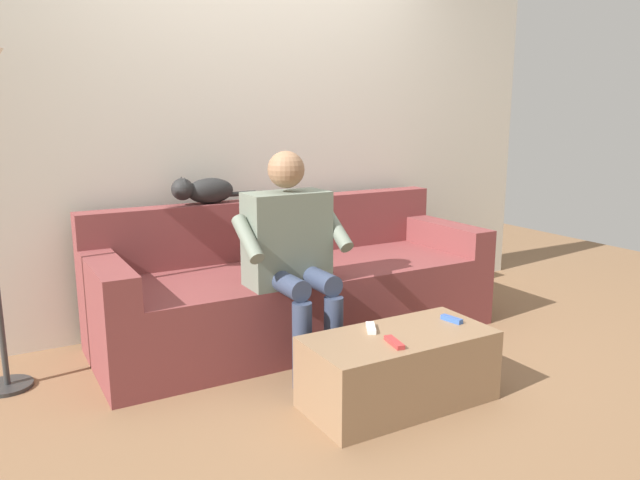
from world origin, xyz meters
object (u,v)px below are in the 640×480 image
(couch, at_px, (295,290))
(person_solo_seated, at_px, (292,247))
(coffee_table, at_px, (398,369))
(cat_on_backrest, at_px, (203,190))
(remote_red, at_px, (394,342))
(remote_white, at_px, (371,328))
(remote_blue, at_px, (452,319))

(couch, height_order, person_solo_seated, person_solo_seated)
(coffee_table, distance_m, person_solo_seated, 0.84)
(cat_on_backrest, distance_m, remote_red, 1.59)
(couch, height_order, remote_white, couch)
(couch, height_order, coffee_table, couch)
(cat_on_backrest, bearing_deg, couch, 145.92)
(cat_on_backrest, height_order, remote_blue, cat_on_backrest)
(person_solo_seated, height_order, remote_blue, person_solo_seated)
(remote_white, relative_size, remote_red, 0.91)
(person_solo_seated, height_order, remote_red, person_solo_seated)
(person_solo_seated, distance_m, remote_red, 0.81)
(coffee_table, bearing_deg, remote_red, 43.26)
(person_solo_seated, distance_m, cat_on_backrest, 0.79)
(remote_blue, bearing_deg, remote_red, -86.09)
(person_solo_seated, height_order, remote_white, person_solo_seated)
(coffee_table, distance_m, remote_blue, 0.38)
(remote_red, bearing_deg, remote_white, 7.14)
(couch, distance_m, coffee_table, 1.06)
(person_solo_seated, xyz_separation_m, cat_on_backrest, (0.23, -0.72, 0.24))
(remote_white, bearing_deg, person_solo_seated, -135.43)
(cat_on_backrest, xyz_separation_m, remote_white, (-0.37, 1.25, -0.54))
(couch, relative_size, remote_blue, 20.91)
(remote_white, bearing_deg, coffee_table, 67.24)
(coffee_table, bearing_deg, remote_white, -52.41)
(cat_on_backrest, relative_size, remote_red, 3.77)
(cat_on_backrest, bearing_deg, remote_white, 106.48)
(couch, xyz_separation_m, cat_on_backrest, (0.46, -0.31, 0.61))
(cat_on_backrest, bearing_deg, remote_red, 103.80)
(coffee_table, height_order, remote_blue, remote_blue)
(couch, bearing_deg, coffee_table, 90.00)
(coffee_table, bearing_deg, person_solo_seated, -70.57)
(person_solo_seated, bearing_deg, remote_blue, 131.40)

